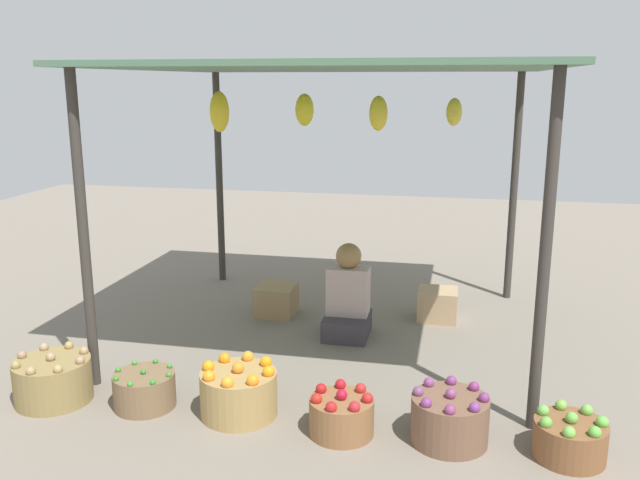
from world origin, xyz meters
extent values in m
plane|color=slate|center=(0.00, 0.00, 0.00)|extent=(14.00, 14.00, 0.00)
cylinder|color=#38332D|center=(-1.47, -1.29, 1.07)|extent=(0.07, 0.07, 2.15)
cylinder|color=#38332D|center=(1.47, -1.29, 1.07)|extent=(0.07, 0.07, 2.15)
cylinder|color=#38332D|center=(-1.47, 1.29, 1.07)|extent=(0.07, 0.07, 2.15)
cylinder|color=#38332D|center=(1.47, 1.29, 1.07)|extent=(0.07, 0.07, 2.15)
cube|color=#4E7556|center=(0.00, 0.00, 2.17)|extent=(3.23, 2.88, 0.04)
ellipsoid|color=yellow|center=(-0.89, -0.20, 1.83)|extent=(0.15, 0.15, 0.31)
ellipsoid|color=yellow|center=(-0.33, 0.30, 1.83)|extent=(0.15, 0.15, 0.26)
ellipsoid|color=yellow|center=(0.35, -0.19, 1.83)|extent=(0.14, 0.14, 0.26)
ellipsoid|color=yellow|center=(0.90, 0.15, 1.83)|extent=(0.12, 0.12, 0.21)
cube|color=#3B363D|center=(0.11, -0.04, 0.09)|extent=(0.36, 0.44, 0.18)
cube|color=#B9A39B|center=(0.11, 0.01, 0.38)|extent=(0.34, 0.22, 0.40)
sphere|color=olive|center=(0.11, 0.01, 0.67)|extent=(0.21, 0.21, 0.21)
cylinder|color=olive|center=(-1.60, -1.57, 0.14)|extent=(0.50, 0.50, 0.28)
sphere|color=#A2835F|center=(-1.60, -1.57, 0.31)|extent=(0.06, 0.06, 0.06)
sphere|color=#A27B5B|center=(-1.39, -1.57, 0.30)|extent=(0.06, 0.06, 0.06)
sphere|color=#A28459|center=(-1.45, -1.42, 0.30)|extent=(0.06, 0.06, 0.06)
sphere|color=#A2854E|center=(-1.60, -1.36, 0.30)|extent=(0.06, 0.06, 0.06)
sphere|color=#A18660|center=(-1.75, -1.42, 0.30)|extent=(0.06, 0.06, 0.06)
sphere|color=#967757|center=(-1.81, -1.57, 0.30)|extent=(0.06, 0.06, 0.06)
sphere|color=#97824D|center=(-1.75, -1.72, 0.30)|extent=(0.06, 0.06, 0.06)
sphere|color=#A28355|center=(-1.60, -1.79, 0.30)|extent=(0.06, 0.06, 0.06)
sphere|color=#A58655|center=(-1.45, -1.72, 0.30)|extent=(0.06, 0.06, 0.06)
cylinder|color=brown|center=(-0.97, -1.53, 0.11)|extent=(0.40, 0.40, 0.22)
sphere|color=#338529|center=(-0.97, -1.53, 0.24)|extent=(0.04, 0.04, 0.04)
sphere|color=#3D892D|center=(-0.80, -1.53, 0.24)|extent=(0.04, 0.04, 0.04)
sphere|color=#3F8930|center=(-0.85, -1.40, 0.24)|extent=(0.04, 0.04, 0.04)
sphere|color=#328728|center=(-0.97, -1.35, 0.24)|extent=(0.04, 0.04, 0.04)
sphere|color=#3F9033|center=(-1.10, -1.40, 0.24)|extent=(0.04, 0.04, 0.04)
sphere|color=#3F8028|center=(-1.15, -1.53, 0.24)|extent=(0.04, 0.04, 0.04)
sphere|color=#348125|center=(-1.10, -1.65, 0.24)|extent=(0.04, 0.04, 0.04)
sphere|color=#3D8F31|center=(-0.97, -1.70, 0.24)|extent=(0.04, 0.04, 0.04)
sphere|color=#2E8C27|center=(-0.85, -1.65, 0.24)|extent=(0.04, 0.04, 0.04)
cylinder|color=#A6864E|center=(-0.34, -1.51, 0.14)|extent=(0.49, 0.49, 0.29)
sphere|color=orange|center=(-0.34, -1.51, 0.32)|extent=(0.08, 0.08, 0.08)
sphere|color=orange|center=(-0.14, -1.51, 0.31)|extent=(0.08, 0.08, 0.08)
sphere|color=orange|center=(-0.20, -1.37, 0.31)|extent=(0.08, 0.08, 0.08)
sphere|color=orange|center=(-0.34, -1.31, 0.31)|extent=(0.08, 0.08, 0.08)
sphere|color=orange|center=(-0.48, -1.37, 0.31)|extent=(0.08, 0.08, 0.08)
sphere|color=orange|center=(-0.53, -1.51, 0.31)|extent=(0.08, 0.08, 0.08)
sphere|color=orange|center=(-0.48, -1.65, 0.31)|extent=(0.08, 0.08, 0.08)
sphere|color=orange|center=(-0.34, -1.70, 0.31)|extent=(0.08, 0.08, 0.08)
sphere|color=orange|center=(-0.20, -1.65, 0.31)|extent=(0.08, 0.08, 0.08)
cylinder|color=brown|center=(0.34, -1.61, 0.11)|extent=(0.39, 0.39, 0.22)
sphere|color=#B0152D|center=(0.34, -1.61, 0.25)|extent=(0.07, 0.07, 0.07)
sphere|color=red|center=(0.49, -1.61, 0.24)|extent=(0.07, 0.07, 0.07)
sphere|color=red|center=(0.44, -1.48, 0.24)|extent=(0.07, 0.07, 0.07)
sphere|color=#B51822|center=(0.31, -1.45, 0.24)|extent=(0.07, 0.07, 0.07)
sphere|color=red|center=(0.20, -1.54, 0.24)|extent=(0.07, 0.07, 0.07)
sphere|color=red|center=(0.20, -1.67, 0.24)|extent=(0.07, 0.07, 0.07)
sphere|color=red|center=(0.31, -1.76, 0.24)|extent=(0.07, 0.07, 0.07)
sphere|color=red|center=(0.44, -1.73, 0.24)|extent=(0.07, 0.07, 0.07)
cylinder|color=brown|center=(0.97, -1.56, 0.14)|extent=(0.45, 0.45, 0.28)
sphere|color=#843D6E|center=(0.97, -1.56, 0.30)|extent=(0.06, 0.06, 0.06)
sphere|color=#76326D|center=(1.16, -1.56, 0.30)|extent=(0.06, 0.06, 0.06)
sphere|color=#802E6A|center=(1.11, -1.43, 0.30)|extent=(0.06, 0.06, 0.06)
sphere|color=#793572|center=(0.97, -1.37, 0.30)|extent=(0.06, 0.06, 0.06)
sphere|color=#7B3B73|center=(0.84, -1.43, 0.30)|extent=(0.06, 0.06, 0.06)
sphere|color=#75406C|center=(0.79, -1.56, 0.30)|extent=(0.06, 0.06, 0.06)
sphere|color=#763670|center=(0.84, -1.70, 0.30)|extent=(0.06, 0.06, 0.06)
sphere|color=#803767|center=(0.97, -1.75, 0.30)|extent=(0.06, 0.06, 0.06)
sphere|color=#763579|center=(1.11, -1.70, 0.30)|extent=(0.06, 0.06, 0.06)
cylinder|color=brown|center=(1.64, -1.60, 0.11)|extent=(0.40, 0.40, 0.21)
sphere|color=#63AF44|center=(1.64, -1.60, 0.24)|extent=(0.07, 0.07, 0.07)
sphere|color=#64B944|center=(1.80, -1.60, 0.24)|extent=(0.07, 0.07, 0.07)
sphere|color=#6DAF45|center=(1.74, -1.47, 0.24)|extent=(0.07, 0.07, 0.07)
sphere|color=#72A840|center=(1.60, -1.44, 0.24)|extent=(0.07, 0.07, 0.07)
sphere|color=#68B34A|center=(1.49, -1.53, 0.24)|extent=(0.07, 0.07, 0.07)
sphere|color=#61AC40|center=(1.49, -1.67, 0.24)|extent=(0.07, 0.07, 0.07)
sphere|color=#6EB245|center=(1.60, -1.75, 0.24)|extent=(0.07, 0.07, 0.07)
sphere|color=#61AF40|center=(1.74, -1.72, 0.24)|extent=(0.07, 0.07, 0.07)
cube|color=#9A7D53|center=(-0.61, 0.35, 0.13)|extent=(0.34, 0.35, 0.27)
cube|color=tan|center=(0.82, 0.52, 0.14)|extent=(0.34, 0.32, 0.27)
camera|label=1|loc=(0.97, -5.20, 2.07)|focal=37.55mm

